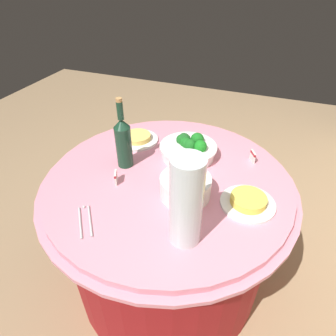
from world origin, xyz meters
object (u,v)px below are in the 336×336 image
at_px(food_plate_noodles, 137,138).
at_px(food_plate_fried_egg, 248,202).
at_px(broccoli_bowl, 188,148).
at_px(wine_bottle, 123,141).
at_px(decorative_fruit_vase, 186,204).
at_px(plate_stack, 185,187).
at_px(label_placard_mid, 253,156).
at_px(serving_tongs, 85,220).
at_px(label_placard_front, 116,177).

relative_size(food_plate_noodles, food_plate_fried_egg, 1.00).
relative_size(broccoli_bowl, food_plate_noodles, 1.27).
bearing_deg(food_plate_fried_egg, wine_bottle, -97.27).
xyz_separation_m(wine_bottle, decorative_fruit_vase, (0.32, 0.40, 0.03)).
relative_size(plate_stack, label_placard_mid, 3.82).
relative_size(wine_bottle, serving_tongs, 2.19).
bearing_deg(wine_bottle, broccoli_bowl, 124.15).
bearing_deg(wine_bottle, decorative_fruit_vase, 51.15).
bearing_deg(serving_tongs, plate_stack, 131.47).
relative_size(decorative_fruit_vase, food_plate_noodles, 1.55).
bearing_deg(wine_bottle, serving_tongs, 3.64).
distance_m(broccoli_bowl, food_plate_noodles, 0.30).
height_order(plate_stack, label_placard_mid, plate_stack).
height_order(plate_stack, serving_tongs, plate_stack).
relative_size(food_plate_fried_egg, label_placard_mid, 4.00).
bearing_deg(plate_stack, wine_bottle, -107.87).
distance_m(broccoli_bowl, decorative_fruit_vase, 0.53).
distance_m(wine_bottle, food_plate_fried_egg, 0.60).
relative_size(serving_tongs, label_placard_mid, 2.79).
relative_size(serving_tongs, food_plate_noodles, 0.70).
height_order(wine_bottle, serving_tongs, wine_bottle).
xyz_separation_m(plate_stack, serving_tongs, (0.27, -0.31, -0.04)).
distance_m(serving_tongs, label_placard_mid, 0.82).
bearing_deg(food_plate_noodles, food_plate_fried_egg, 65.04).
height_order(plate_stack, food_plate_noodles, plate_stack).
bearing_deg(wine_bottle, food_plate_fried_egg, 82.73).
height_order(broccoli_bowl, food_plate_fried_egg, broccoli_bowl).
height_order(broccoli_bowl, food_plate_noodles, broccoli_bowl).
bearing_deg(label_placard_mid, food_plate_fried_egg, 4.34).
bearing_deg(label_placard_mid, broccoli_bowl, -77.98).
bearing_deg(plate_stack, decorative_fruit_vase, 17.40).
xyz_separation_m(decorative_fruit_vase, food_plate_fried_egg, (-0.25, 0.19, -0.14)).
xyz_separation_m(serving_tongs, food_plate_fried_egg, (-0.30, 0.56, 0.01)).
distance_m(broccoli_bowl, food_plate_fried_egg, 0.41).
xyz_separation_m(wine_bottle, label_placard_mid, (-0.24, 0.56, -0.10)).
bearing_deg(broccoli_bowl, food_plate_fried_egg, 52.70).
bearing_deg(decorative_fruit_vase, label_placard_mid, 163.93).
relative_size(wine_bottle, label_placard_front, 6.11).
bearing_deg(food_plate_noodles, serving_tongs, 6.17).
bearing_deg(broccoli_bowl, plate_stack, 14.83).
height_order(decorative_fruit_vase, label_placard_front, decorative_fruit_vase).
bearing_deg(serving_tongs, food_plate_noodles, -173.83).
distance_m(serving_tongs, food_plate_fried_egg, 0.64).
relative_size(wine_bottle, food_plate_fried_egg, 1.53).
relative_size(plate_stack, serving_tongs, 1.37).
height_order(plate_stack, food_plate_fried_egg, plate_stack).
relative_size(decorative_fruit_vase, label_placard_front, 6.18).
distance_m(wine_bottle, food_plate_noodles, 0.25).
height_order(broccoli_bowl, serving_tongs, broccoli_bowl).
relative_size(broccoli_bowl, wine_bottle, 0.83).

